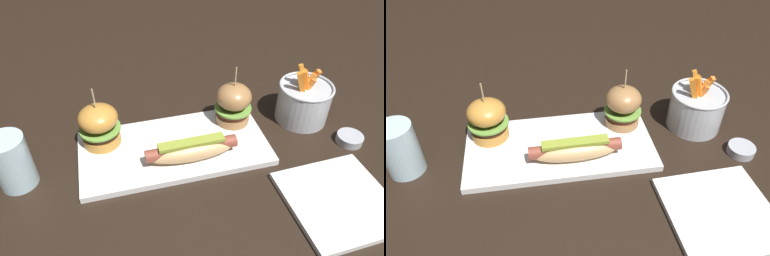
% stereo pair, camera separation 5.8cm
% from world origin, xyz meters
% --- Properties ---
extents(ground_plane, '(3.00, 3.00, 0.00)m').
position_xyz_m(ground_plane, '(0.00, 0.00, 0.00)').
color(ground_plane, black).
extents(platter_main, '(0.40, 0.19, 0.01)m').
position_xyz_m(platter_main, '(0.00, 0.00, 0.01)').
color(platter_main, white).
rests_on(platter_main, ground).
extents(hot_dog, '(0.19, 0.05, 0.05)m').
position_xyz_m(hot_dog, '(0.03, -0.05, 0.04)').
color(hot_dog, tan).
rests_on(hot_dog, platter_main).
extents(slider_left, '(0.09, 0.09, 0.14)m').
position_xyz_m(slider_left, '(-0.15, 0.05, 0.06)').
color(slider_left, '#C68533').
rests_on(slider_left, platter_main).
extents(slider_right, '(0.08, 0.08, 0.14)m').
position_xyz_m(slider_right, '(0.15, 0.05, 0.06)').
color(slider_right, '#A27142').
rests_on(slider_right, platter_main).
extents(fries_bucket, '(0.12, 0.12, 0.14)m').
position_xyz_m(fries_bucket, '(0.31, 0.03, 0.05)').
color(fries_bucket, '#B7BABF').
rests_on(fries_bucket, ground).
extents(sauce_ramekin, '(0.06, 0.06, 0.02)m').
position_xyz_m(sauce_ramekin, '(0.38, -0.07, 0.01)').
color(sauce_ramekin, '#A8AAB2').
rests_on(sauce_ramekin, ground).
extents(side_plate, '(0.19, 0.19, 0.01)m').
position_xyz_m(side_plate, '(0.26, -0.22, 0.01)').
color(side_plate, white).
rests_on(side_plate, ground).
extents(water_glass, '(0.07, 0.07, 0.11)m').
position_xyz_m(water_glass, '(-0.31, -0.01, 0.06)').
color(water_glass, silver).
rests_on(water_glass, ground).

